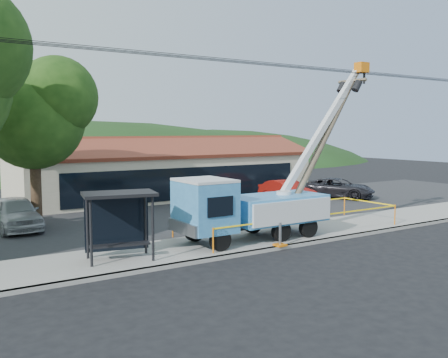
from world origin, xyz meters
TOP-DOWN VIEW (x-y plane):
  - ground at (0.00, 0.00)m, footprint 120.00×120.00m
  - curb at (0.00, 2.10)m, footprint 60.00×0.25m
  - sidewalk at (0.00, 4.00)m, footprint 60.00×4.00m
  - parking_lot at (0.00, 12.00)m, footprint 60.00×12.00m
  - strip_mall at (4.00, 19.98)m, footprint 22.50×8.53m
  - tree_lot at (-7.00, 13.00)m, footprint 6.30×5.60m
  - hill_center at (10.00, 55.00)m, footprint 89.60×64.00m
  - hill_east at (30.00, 55.00)m, footprint 72.80×52.00m
  - utility_truck at (0.24, 3.83)m, footprint 10.71×3.91m
  - leaning_pole at (4.80, 3.85)m, footprint 5.50×1.84m
  - bus_shelter at (-5.96, 3.87)m, footprint 2.99×2.18m
  - caution_tape at (3.16, 4.37)m, footprint 11.34×3.63m
  - car_silver at (-8.15, 12.40)m, footprint 2.00×4.94m
  - car_red at (9.60, 12.25)m, footprint 1.72×4.68m
  - car_dark at (14.27, 11.95)m, footprint 4.64×5.76m

SIDE VIEW (x-z plane):
  - ground at x=0.00m, z-range 0.00..0.00m
  - hill_center at x=10.00m, z-range -16.00..16.00m
  - hill_east at x=30.00m, z-range -13.00..13.00m
  - car_silver at x=-8.15m, z-range -0.84..0.84m
  - car_red at x=9.60m, z-range -0.77..0.77m
  - car_dark at x=14.27m, z-range -0.73..0.73m
  - parking_lot at x=0.00m, z-range 0.00..0.10m
  - curb at x=0.00m, z-range 0.00..0.15m
  - sidewalk at x=0.00m, z-range 0.00..0.15m
  - caution_tape at x=3.16m, z-range 0.41..1.45m
  - utility_truck at x=0.24m, z-range -2.50..5.91m
  - strip_mall at x=4.00m, z-range -0.46..4.22m
  - bus_shelter at x=-5.96m, z-range 0.76..3.37m
  - leaning_pole at x=4.80m, z-range 0.49..8.83m
  - tree_lot at x=-7.00m, z-range 1.74..10.68m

